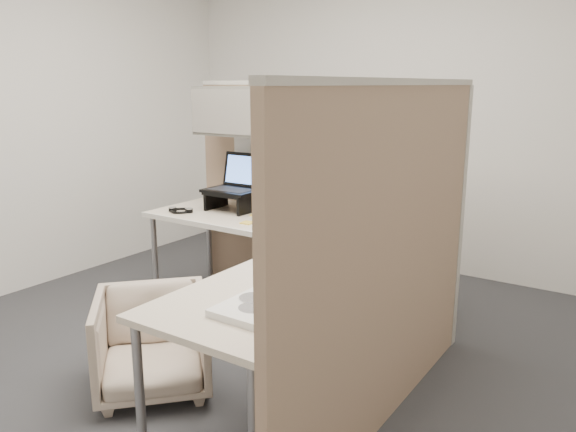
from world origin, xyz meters
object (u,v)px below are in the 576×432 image
Objects in this scene: desk at (280,248)px; keyboard at (305,234)px; office_chair at (152,338)px; monitor_left at (327,179)px.

keyboard is at bearing 72.14° from desk.
monitor_left is at bearing 28.77° from office_chair.
monitor_left is at bearing 93.24° from desk.
keyboard is (0.09, -0.41, -0.26)m from monitor_left.
desk is 0.20m from keyboard.
monitor_left reaches higher than keyboard.
office_chair is 1.27× the size of monitor_left.
monitor_left is (0.33, 1.25, 0.71)m from office_chair.
desk is at bearing -103.39° from monitor_left.
desk is 3.37× the size of office_chair.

